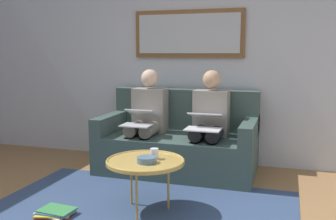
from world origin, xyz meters
name	(u,v)px	position (x,y,z in m)	size (l,w,h in m)	color
wall_rear	(190,55)	(0.00, -2.60, 1.30)	(6.00, 0.12, 2.60)	#B7BCC6
area_rug	(138,212)	(0.00, -0.85, 0.00)	(2.60, 1.80, 0.01)	#33476B
couch	(179,143)	(0.00, -2.12, 0.31)	(1.72, 0.90, 0.90)	#384C47
framed_mirror	(188,34)	(0.00, -2.51, 1.55)	(1.33, 0.05, 0.56)	brown
coffee_table	(145,162)	(-0.05, -0.90, 0.43)	(0.65, 0.65, 0.45)	tan
cup	(154,154)	(-0.11, -0.97, 0.49)	(0.07, 0.07, 0.09)	silver
bowl	(147,160)	(-0.09, -0.84, 0.47)	(0.16, 0.16, 0.05)	slate
person_left	(209,120)	(-0.36, -2.05, 0.61)	(0.38, 0.58, 1.14)	gray
laptop_white	(205,121)	(-0.36, -1.81, 0.63)	(0.35, 0.39, 0.16)	white
person_right	(147,117)	(0.36, -2.05, 0.61)	(0.38, 0.58, 1.14)	gray
laptop_silver	(140,118)	(0.36, -1.82, 0.63)	(0.32, 0.38, 0.17)	silver
magazine_stack	(55,212)	(0.62, -0.59, 0.03)	(0.33, 0.28, 0.05)	red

